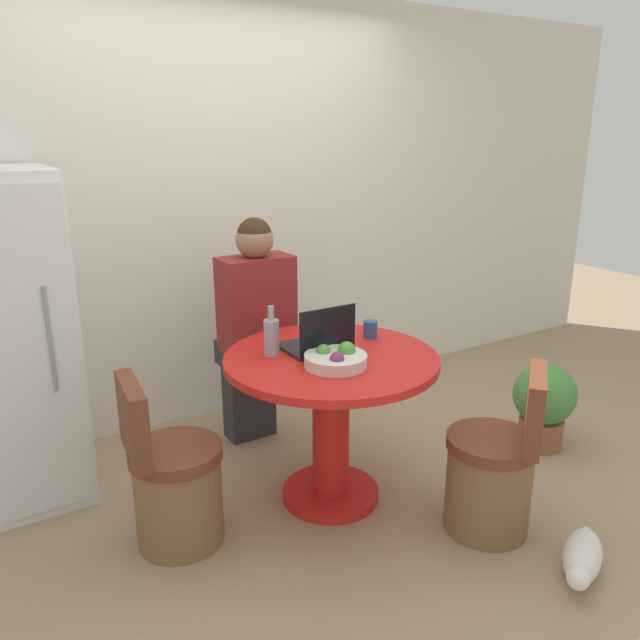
{
  "coord_description": "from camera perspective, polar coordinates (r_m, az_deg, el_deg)",
  "views": [
    {
      "loc": [
        -1.53,
        -2.21,
        1.79
      ],
      "look_at": [
        -0.02,
        0.2,
        0.92
      ],
      "focal_mm": 35.0,
      "sensor_mm": 36.0,
      "label": 1
    }
  ],
  "objects": [
    {
      "name": "coffee_cup",
      "position": [
        3.19,
        4.62,
        -0.85
      ],
      "size": [
        0.07,
        0.07,
        0.09
      ],
      "color": "#2D4C84",
      "rests_on": "dining_table"
    },
    {
      "name": "ground_plane",
      "position": [
        3.23,
        2.27,
        -16.58
      ],
      "size": [
        12.0,
        12.0,
        0.0
      ],
      "primitive_type": "plane",
      "color": "#9E8466"
    },
    {
      "name": "cat",
      "position": [
        2.99,
        22.86,
        -19.33
      ],
      "size": [
        0.42,
        0.31,
        0.15
      ],
      "rotation": [
        0.0,
        0.0,
        3.67
      ],
      "color": "white",
      "rests_on": "ground_plane"
    },
    {
      "name": "dining_table",
      "position": [
        3.04,
        1.01,
        -7.47
      ],
      "size": [
        1.02,
        1.02,
        0.77
      ],
      "color": "red",
      "rests_on": "ground_plane"
    },
    {
      "name": "wall_back",
      "position": [
        3.94,
        -9.11,
        9.75
      ],
      "size": [
        7.0,
        0.06,
        2.6
      ],
      "color": "silver",
      "rests_on": "ground_plane"
    },
    {
      "name": "laptop",
      "position": [
        2.99,
        -0.18,
        -1.97
      ],
      "size": [
        0.3,
        0.26,
        0.24
      ],
      "rotation": [
        0.0,
        0.0,
        3.14
      ],
      "color": "#232328",
      "rests_on": "dining_table"
    },
    {
      "name": "person_seated",
      "position": [
        3.54,
        -6.08,
        -0.36
      ],
      "size": [
        0.4,
        0.37,
        1.34
      ],
      "rotation": [
        0.0,
        0.0,
        3.14
      ],
      "color": "#2D2D38",
      "rests_on": "ground_plane"
    },
    {
      "name": "chair_near_right_corner",
      "position": [
        3.03,
        15.55,
        -13.48
      ],
      "size": [
        0.47,
        0.47,
        0.8
      ],
      "rotation": [
        0.0,
        0.0,
        -2.46
      ],
      "color": "brown",
      "rests_on": "ground_plane"
    },
    {
      "name": "chair_left_side",
      "position": [
        2.92,
        -13.2,
        -14.57
      ],
      "size": [
        0.42,
        0.41,
        0.8
      ],
      "rotation": [
        0.0,
        0.0,
        1.47
      ],
      "color": "brown",
      "rests_on": "ground_plane"
    },
    {
      "name": "fruit_bowl",
      "position": [
        2.81,
        1.48,
        -3.56
      ],
      "size": [
        0.28,
        0.28,
        0.1
      ],
      "color": "beige",
      "rests_on": "dining_table"
    },
    {
      "name": "bottle",
      "position": [
        2.93,
        -4.46,
        -1.5
      ],
      "size": [
        0.07,
        0.07,
        0.24
      ],
      "color": "#9999A3",
      "rests_on": "dining_table"
    },
    {
      "name": "potted_plant",
      "position": [
        3.85,
        19.77,
        -7.04
      ],
      "size": [
        0.36,
        0.36,
        0.51
      ],
      "color": "#935638",
      "rests_on": "ground_plane"
    }
  ]
}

